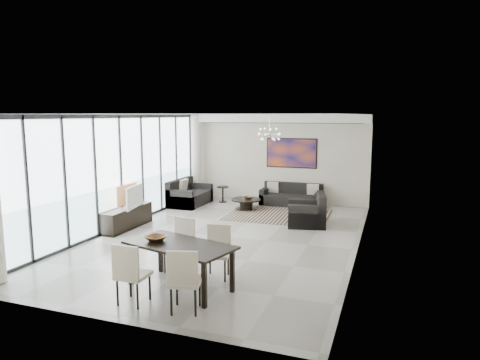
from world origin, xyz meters
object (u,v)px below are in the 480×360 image
at_px(coffee_table, 246,203).
at_px(sofa_main, 291,198).
at_px(television, 131,197).
at_px(tv_console, 126,218).
at_px(dining_table, 180,249).

bearing_deg(coffee_table, sofa_main, 41.32).
bearing_deg(coffee_table, television, -122.98).
bearing_deg(television, sofa_main, -48.58).
distance_m(tv_console, dining_table, 4.32).
height_order(tv_console, television, television).
bearing_deg(sofa_main, dining_table, -92.15).
xyz_separation_m(coffee_table, dining_table, (0.92, -6.12, 0.50)).
bearing_deg(tv_console, television, 7.58).
xyz_separation_m(tv_console, television, (0.16, 0.02, 0.55)).
bearing_deg(sofa_main, coffee_table, -138.68).
height_order(coffee_table, sofa_main, sofa_main).
height_order(coffee_table, television, television).
height_order(coffee_table, tv_console, tv_console).
xyz_separation_m(coffee_table, tv_console, (-2.19, -3.15, 0.09)).
xyz_separation_m(sofa_main, tv_console, (-3.38, -4.19, 0.03)).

